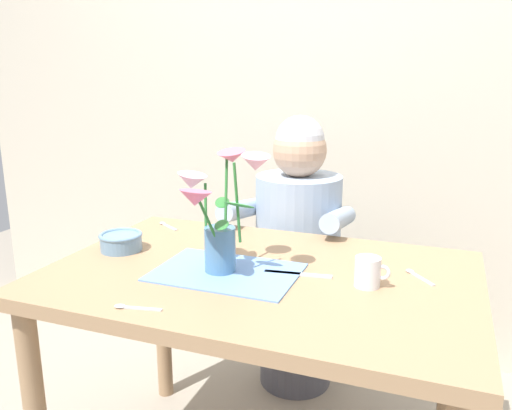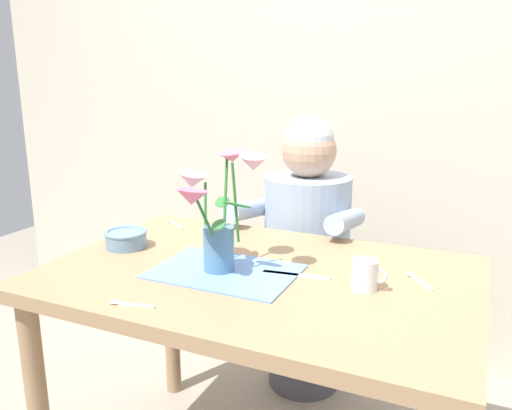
% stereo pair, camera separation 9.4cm
% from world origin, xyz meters
% --- Properties ---
extents(wood_panel_backdrop, '(4.00, 0.10, 2.50)m').
position_xyz_m(wood_panel_backdrop, '(0.00, 1.05, 1.25)').
color(wood_panel_backdrop, beige).
rests_on(wood_panel_backdrop, ground_plane).
extents(dining_table, '(1.20, 0.80, 0.74)m').
position_xyz_m(dining_table, '(0.00, 0.00, 0.64)').
color(dining_table, '#9E7A56').
rests_on(dining_table, ground_plane).
extents(seated_person, '(0.45, 0.47, 1.14)m').
position_xyz_m(seated_person, '(-0.07, 0.62, 0.56)').
color(seated_person, '#4C4C56').
rests_on(seated_person, ground_plane).
extents(striped_placemat, '(0.40, 0.28, 0.00)m').
position_xyz_m(striped_placemat, '(-0.08, -0.05, 0.74)').
color(striped_placemat, '#6B93D1').
rests_on(striped_placemat, dining_table).
extents(flower_vase, '(0.30, 0.29, 0.34)m').
position_xyz_m(flower_vase, '(-0.10, -0.05, 0.91)').
color(flower_vase, teal).
rests_on(flower_vase, dining_table).
extents(ceramic_bowl, '(0.14, 0.14, 0.06)m').
position_xyz_m(ceramic_bowl, '(-0.48, 0.02, 0.77)').
color(ceramic_bowl, '#6689A8').
rests_on(ceramic_bowl, dining_table).
extents(dinner_knife, '(0.19, 0.04, 0.00)m').
position_xyz_m(dinner_knife, '(0.11, 0.01, 0.74)').
color(dinner_knife, silver).
rests_on(dinner_knife, dining_table).
extents(ceramic_mug, '(0.09, 0.07, 0.08)m').
position_xyz_m(ceramic_mug, '(0.30, -0.00, 0.78)').
color(ceramic_mug, silver).
rests_on(ceramic_mug, dining_table).
extents(spoon_0, '(0.12, 0.04, 0.01)m').
position_xyz_m(spoon_0, '(-0.21, -0.33, 0.74)').
color(spoon_0, silver).
rests_on(spoon_0, dining_table).
extents(spoon_1, '(0.09, 0.10, 0.01)m').
position_xyz_m(spoon_1, '(0.42, 0.12, 0.74)').
color(spoon_1, silver).
rests_on(spoon_1, dining_table).
extents(spoon_2, '(0.11, 0.07, 0.01)m').
position_xyz_m(spoon_2, '(-0.48, 0.31, 0.74)').
color(spoon_2, silver).
rests_on(spoon_2, dining_table).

